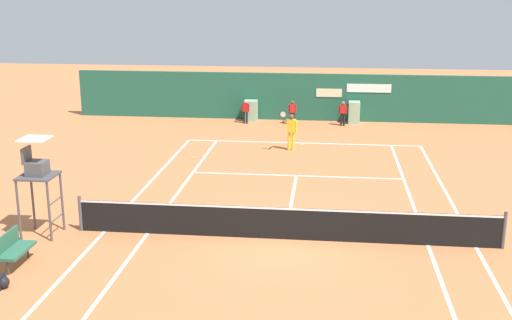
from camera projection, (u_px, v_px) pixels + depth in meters
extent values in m
plane|color=#C67042|center=(284.00, 239.00, 18.42)|extent=(80.00, 80.00, 0.00)
cube|color=white|center=(303.00, 143.00, 29.65)|extent=(10.60, 0.10, 0.01)
cube|color=white|center=(105.00, 231.00, 19.00)|extent=(0.10, 23.40, 0.01)
cube|color=white|center=(148.00, 233.00, 18.86)|extent=(0.10, 23.40, 0.01)
cube|color=white|center=(428.00, 245.00, 17.99)|extent=(0.10, 23.40, 0.01)
cube|color=white|center=(476.00, 247.00, 17.84)|extent=(0.10, 23.40, 0.01)
cube|color=white|center=(296.00, 176.00, 24.56)|extent=(8.00, 0.10, 0.01)
cube|color=white|center=(291.00, 203.00, 21.49)|extent=(0.10, 6.40, 0.01)
cube|color=white|center=(302.00, 144.00, 29.50)|extent=(0.10, 0.24, 0.01)
cylinder|color=#4C4C51|center=(80.00, 213.00, 18.94)|extent=(0.10, 0.10, 1.07)
cylinder|color=#4C4C51|center=(504.00, 230.00, 17.63)|extent=(0.10, 0.10, 1.07)
cube|color=black|center=(285.00, 223.00, 18.30)|extent=(12.00, 0.03, 0.95)
cube|color=white|center=(285.00, 209.00, 18.18)|extent=(12.00, 0.04, 0.06)
cube|color=#1E5642|center=(307.00, 97.00, 34.40)|extent=(25.00, 0.24, 2.50)
cube|color=beige|center=(329.00, 93.00, 34.08)|extent=(1.35, 0.02, 0.44)
cube|color=white|center=(369.00, 88.00, 33.78)|extent=(2.29, 0.02, 0.44)
cube|color=#8CB793|center=(251.00, 111.00, 34.38)|extent=(0.67, 0.70, 1.10)
cube|color=#8CB793|center=(354.00, 112.00, 33.78)|extent=(0.58, 0.70, 1.14)
cylinder|color=#47474C|center=(62.00, 202.00, 18.92)|extent=(0.07, 0.07, 1.75)
cylinder|color=#47474C|center=(49.00, 212.00, 18.06)|extent=(0.07, 0.07, 1.75)
cylinder|color=#47474C|center=(33.00, 200.00, 19.02)|extent=(0.07, 0.07, 1.75)
cylinder|color=#47474C|center=(19.00, 211.00, 18.16)|extent=(0.07, 0.07, 1.75)
cylinder|color=#47474C|center=(57.00, 218.00, 18.58)|extent=(0.04, 0.81, 0.04)
cylinder|color=#47474C|center=(55.00, 201.00, 18.45)|extent=(0.04, 0.81, 0.04)
cube|color=#47474C|center=(38.00, 176.00, 18.31)|extent=(1.00, 1.00, 0.06)
cube|color=#4C4C51|center=(37.00, 168.00, 18.25)|extent=(0.52, 0.56, 0.40)
cube|color=#4C4C51|center=(26.00, 155.00, 18.18)|extent=(0.06, 0.56, 0.45)
cube|color=white|center=(35.00, 139.00, 18.02)|extent=(0.76, 0.80, 0.04)
cylinder|color=#38383D|center=(28.00, 251.00, 17.15)|extent=(0.06, 0.06, 0.38)
cylinder|color=#38383D|center=(8.00, 268.00, 16.10)|extent=(0.06, 0.06, 0.38)
cube|color=#2D664C|center=(17.00, 251.00, 16.57)|extent=(0.48, 1.25, 0.08)
cube|color=#2D664C|center=(6.00, 241.00, 16.53)|extent=(0.06, 1.25, 0.42)
sphere|color=black|center=(3.00, 282.00, 15.39)|extent=(0.29, 0.29, 0.28)
cylinder|color=yellow|center=(293.00, 141.00, 28.23)|extent=(0.13, 0.13, 0.81)
cylinder|color=yellow|center=(289.00, 141.00, 28.29)|extent=(0.13, 0.13, 0.81)
cube|color=yellow|center=(291.00, 126.00, 28.08)|extent=(0.40, 0.27, 0.57)
sphere|color=brown|center=(291.00, 117.00, 27.98)|extent=(0.22, 0.22, 0.22)
cylinder|color=yellow|center=(296.00, 127.00, 28.03)|extent=(0.09, 0.09, 0.55)
cylinder|color=brown|center=(285.00, 121.00, 27.83)|extent=(0.19, 0.56, 0.09)
cylinder|color=black|center=(283.00, 120.00, 27.55)|extent=(0.03, 0.03, 0.22)
torus|color=black|center=(283.00, 114.00, 27.49)|extent=(0.30, 0.08, 0.30)
cylinder|color=silver|center=(283.00, 114.00, 27.49)|extent=(0.26, 0.05, 0.26)
cylinder|color=black|center=(247.00, 118.00, 33.75)|extent=(0.10, 0.10, 0.63)
cylinder|color=black|center=(244.00, 117.00, 33.79)|extent=(0.10, 0.10, 0.63)
cube|color=#AD1E1E|center=(246.00, 107.00, 33.63)|extent=(0.31, 0.21, 0.44)
sphere|color=beige|center=(245.00, 101.00, 33.55)|extent=(0.17, 0.17, 0.17)
cylinder|color=#AD1E1E|center=(249.00, 108.00, 33.59)|extent=(0.07, 0.07, 0.43)
cylinder|color=#AD1E1E|center=(242.00, 108.00, 33.69)|extent=(0.07, 0.07, 0.43)
cylinder|color=black|center=(344.00, 120.00, 33.21)|extent=(0.11, 0.11, 0.65)
cylinder|color=black|center=(341.00, 119.00, 33.23)|extent=(0.11, 0.11, 0.65)
cube|color=#AD1E1E|center=(343.00, 109.00, 33.08)|extent=(0.30, 0.18, 0.45)
sphere|color=#8C664C|center=(343.00, 103.00, 33.00)|extent=(0.18, 0.18, 0.18)
cylinder|color=#AD1E1E|center=(346.00, 110.00, 33.06)|extent=(0.07, 0.07, 0.44)
cylinder|color=#AD1E1E|center=(339.00, 110.00, 33.12)|extent=(0.07, 0.07, 0.44)
cylinder|color=black|center=(294.00, 119.00, 33.50)|extent=(0.10, 0.10, 0.64)
cylinder|color=black|center=(291.00, 119.00, 33.51)|extent=(0.10, 0.10, 0.64)
cube|color=#AD1E1E|center=(292.00, 108.00, 33.36)|extent=(0.30, 0.19, 0.45)
sphere|color=brown|center=(293.00, 102.00, 33.28)|extent=(0.17, 0.17, 0.17)
cylinder|color=#AD1E1E|center=(296.00, 109.00, 33.37)|extent=(0.07, 0.07, 0.43)
cylinder|color=#AD1E1E|center=(289.00, 109.00, 33.37)|extent=(0.07, 0.07, 0.43)
sphere|color=#CCE033|center=(193.00, 158.00, 27.00)|extent=(0.07, 0.07, 0.07)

